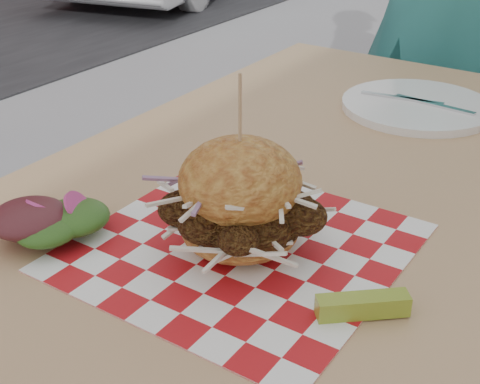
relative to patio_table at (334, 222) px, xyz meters
The scene contains 6 objects.
patio_table is the anchor object (origin of this frame).
paper_liner 0.25m from the patio_table, 92.17° to the right, with size 0.36×0.36×0.00m, color red.
sandwich 0.28m from the patio_table, 92.17° to the right, with size 0.19×0.19×0.21m.
pickle_spear 0.34m from the patio_table, 59.38° to the right, with size 0.10×0.02×0.02m, color olive.
side_salad 0.41m from the patio_table, 121.45° to the right, with size 0.14×0.14×0.05m.
place_setting 0.33m from the patio_table, 89.99° to the left, with size 0.27×0.27×0.02m.
Camera 1 is at (0.33, -0.90, 1.18)m, focal length 50.00 mm.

